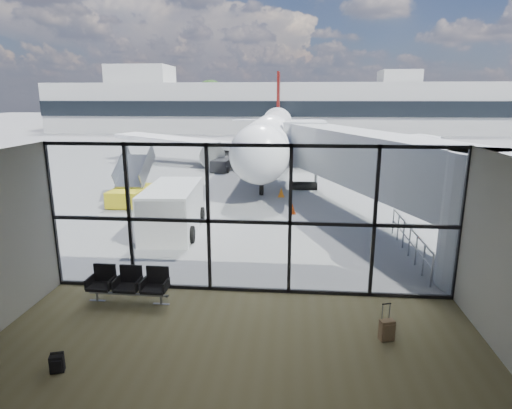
% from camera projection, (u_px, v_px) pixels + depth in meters
% --- Properties ---
extents(ground, '(220.00, 220.00, 0.00)m').
position_uv_depth(ground, '(284.00, 146.00, 51.68)').
color(ground, slate).
rests_on(ground, ground).
extents(lounge_shell, '(12.02, 8.01, 4.51)m').
position_uv_depth(lounge_shell, '(221.00, 273.00, 7.75)').
color(lounge_shell, brown).
rests_on(lounge_shell, ground).
extents(glass_curtain_wall, '(12.10, 0.12, 4.50)m').
position_uv_depth(glass_curtain_wall, '(249.00, 220.00, 12.49)').
color(glass_curtain_wall, white).
rests_on(glass_curtain_wall, ground).
extents(jet_bridge, '(8.00, 16.50, 4.33)m').
position_uv_depth(jet_bridge, '(376.00, 167.00, 18.77)').
color(jet_bridge, '#A7ABAC').
rests_on(jet_bridge, ground).
extents(apron_railing, '(0.06, 5.46, 1.11)m').
position_uv_depth(apron_railing, '(410.00, 238.00, 15.76)').
color(apron_railing, gray).
rests_on(apron_railing, ground).
extents(far_terminal, '(80.00, 12.20, 11.00)m').
position_uv_depth(far_terminal, '(284.00, 107.00, 71.93)').
color(far_terminal, '#B0B0AB').
rests_on(far_terminal, ground).
extents(tree_0, '(4.95, 4.95, 7.12)m').
position_uv_depth(tree_0, '(63.00, 103.00, 85.33)').
color(tree_0, '#382619').
rests_on(tree_0, ground).
extents(tree_1, '(5.61, 5.61, 8.07)m').
position_uv_depth(tree_1, '(91.00, 100.00, 84.67)').
color(tree_1, '#382619').
rests_on(tree_1, ground).
extents(tree_2, '(6.27, 6.27, 9.03)m').
position_uv_depth(tree_2, '(120.00, 97.00, 84.00)').
color(tree_2, '#382619').
rests_on(tree_2, ground).
extents(tree_3, '(4.95, 4.95, 7.12)m').
position_uv_depth(tree_3, '(151.00, 103.00, 83.78)').
color(tree_3, '#382619').
rests_on(tree_3, ground).
extents(tree_4, '(5.61, 5.61, 8.07)m').
position_uv_depth(tree_4, '(180.00, 100.00, 83.12)').
color(tree_4, '#382619').
rests_on(tree_4, ground).
extents(tree_5, '(6.27, 6.27, 9.03)m').
position_uv_depth(tree_5, '(211.00, 97.00, 82.45)').
color(tree_5, '#382619').
rests_on(tree_5, ground).
extents(seating_row, '(2.34, 0.69, 1.04)m').
position_uv_depth(seating_row, '(129.00, 282.00, 12.29)').
color(seating_row, gray).
rests_on(seating_row, ground).
extents(backpack, '(0.33, 0.32, 0.43)m').
position_uv_depth(backpack, '(57.00, 364.00, 9.14)').
color(backpack, black).
rests_on(backpack, ground).
extents(suitcase, '(0.39, 0.32, 0.93)m').
position_uv_depth(suitcase, '(387.00, 330.00, 10.33)').
color(suitcase, brown).
rests_on(suitcase, ground).
extents(airliner, '(29.12, 33.66, 8.68)m').
position_uv_depth(airliner, '(272.00, 134.00, 37.69)').
color(airliner, white).
rests_on(airliner, ground).
extents(service_van, '(2.56, 4.80, 2.03)m').
position_uv_depth(service_van, '(172.00, 209.00, 18.48)').
color(service_van, silver).
rests_on(service_van, ground).
extents(belt_loader, '(1.76, 3.75, 1.66)m').
position_uv_depth(belt_loader, '(223.00, 164.00, 34.32)').
color(belt_loader, black).
rests_on(belt_loader, ground).
extents(mobile_stairs, '(1.94, 3.57, 2.49)m').
position_uv_depth(mobile_stairs, '(131.00, 193.00, 23.69)').
color(mobile_stairs, gold).
rests_on(mobile_stairs, ground).
extents(traffic_cone_a, '(0.38, 0.38, 0.55)m').
position_uv_depth(traffic_cone_a, '(281.00, 192.00, 25.36)').
color(traffic_cone_a, orange).
rests_on(traffic_cone_a, ground).
extents(traffic_cone_b, '(0.38, 0.38, 0.54)m').
position_uv_depth(traffic_cone_b, '(292.00, 209.00, 21.67)').
color(traffic_cone_b, '#DA430B').
rests_on(traffic_cone_b, ground).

